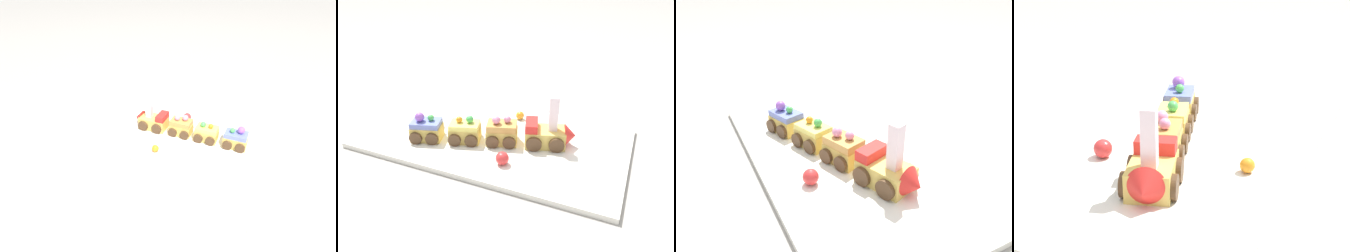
{
  "view_description": "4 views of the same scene",
  "coord_description": "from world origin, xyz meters",
  "views": [
    {
      "loc": [
        -0.42,
        0.55,
        0.49
      ],
      "look_at": [
        0.05,
        0.02,
        0.05
      ],
      "focal_mm": 28.0,
      "sensor_mm": 36.0,
      "label": 1
    },
    {
      "loc": [
        0.3,
        -0.62,
        0.4
      ],
      "look_at": [
        0.02,
        0.03,
        0.03
      ],
      "focal_mm": 35.0,
      "sensor_mm": 36.0,
      "label": 2
    },
    {
      "loc": [
        0.49,
        -0.26,
        0.35
      ],
      "look_at": [
        0.02,
        -0.02,
        0.08
      ],
      "focal_mm": 35.0,
      "sensor_mm": 36.0,
      "label": 3
    },
    {
      "loc": [
        0.7,
        0.32,
        0.36
      ],
      "look_at": [
        0.01,
        -0.0,
        0.06
      ],
      "focal_mm": 60.0,
      "sensor_mm": 36.0,
      "label": 4
    }
  ],
  "objects": [
    {
      "name": "cake_train_locomotive",
      "position": [
        0.13,
        0.01,
        0.04
      ],
      "size": [
        0.12,
        0.1,
        0.12
      ],
      "rotation": [
        0.0,
        0.0,
        0.31
      ],
      "color": "#E0BC56",
      "rests_on": "display_board"
    },
    {
      "name": "cake_car_lemon",
      "position": [
        -0.05,
        -0.05,
        0.03
      ],
      "size": [
        0.08,
        0.08,
        0.06
      ],
      "rotation": [
        0.0,
        0.0,
        0.31
      ],
      "color": "#E0BC56",
      "rests_on": "display_board"
    },
    {
      "name": "cake_car_blueberry",
      "position": [
        -0.14,
        -0.08,
        0.04
      ],
      "size": [
        0.08,
        0.08,
        0.07
      ],
      "rotation": [
        0.0,
        0.0,
        0.31
      ],
      "color": "#E0BC56",
      "rests_on": "display_board"
    },
    {
      "name": "display_board",
      "position": [
        0.0,
        0.0,
        0.01
      ],
      "size": [
        0.62,
        0.35,
        0.01
      ],
      "primitive_type": "cube",
      "color": "white",
      "rests_on": "ground_plane"
    },
    {
      "name": "gumball_orange",
      "position": [
        0.02,
        0.11,
        0.02
      ],
      "size": [
        0.02,
        0.02,
        0.02
      ],
      "primitive_type": "sphere",
      "color": "orange",
      "rests_on": "display_board"
    },
    {
      "name": "ground_plane",
      "position": [
        0.0,
        0.0,
        0.0
      ],
      "size": [
        10.0,
        10.0,
        0.0
      ],
      "primitive_type": "plane",
      "color": "gray"
    },
    {
      "name": "cake_car_caramel",
      "position": [
        0.03,
        -0.02,
        0.04
      ],
      "size": [
        0.08,
        0.08,
        0.07
      ],
      "rotation": [
        0.0,
        0.0,
        0.31
      ],
      "color": "#E0BC56",
      "rests_on": "display_board"
    },
    {
      "name": "gumball_red",
      "position": [
        0.07,
        -0.1,
        0.03
      ],
      "size": [
        0.03,
        0.03,
        0.03
      ],
      "primitive_type": "sphere",
      "color": "red",
      "rests_on": "display_board"
    }
  ]
}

